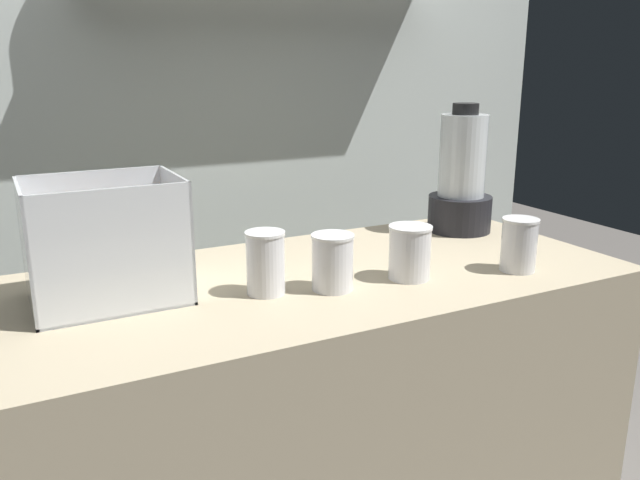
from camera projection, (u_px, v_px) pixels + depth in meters
name	position (u px, v px, depth m)	size (l,w,h in m)	color
counter	(320.00, 448.00, 1.58)	(1.40, 0.64, 0.90)	tan
back_wall_unit	(209.00, 94.00, 2.02)	(2.60, 0.24, 2.50)	silver
carrot_display_bin	(105.00, 264.00, 1.28)	(0.30, 0.23, 0.25)	white
blender_pitcher	(461.00, 181.00, 1.79)	(0.18, 0.18, 0.36)	black
juice_cup_orange_far_left	(266.00, 266.00, 1.32)	(0.08, 0.08, 0.13)	white
juice_cup_beet_left	(333.00, 266.00, 1.35)	(0.09, 0.09, 0.12)	white
juice_cup_beet_middle	(410.00, 256.00, 1.41)	(0.10, 0.10, 0.12)	white
juice_cup_orange_right	(519.00, 248.00, 1.47)	(0.08, 0.08, 0.12)	white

